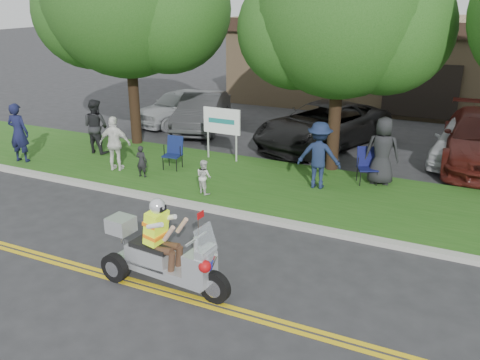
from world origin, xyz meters
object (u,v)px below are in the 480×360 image
at_px(lawn_chair_a, 174,150).
at_px(lawn_chair_b, 367,163).
at_px(parked_car_far_left, 179,106).
at_px(spectator_adult_right, 115,144).
at_px(spectator_adult_mid, 96,126).
at_px(parked_car_left, 202,112).
at_px(spectator_adult_left, 18,133).
at_px(parked_car_mid, 323,125).
at_px(trike_scooter, 162,256).
at_px(parked_car_far_right, 464,141).

height_order(lawn_chair_a, lawn_chair_b, lawn_chair_b).
relative_size(lawn_chair_a, parked_car_far_left, 0.24).
distance_m(lawn_chair_b, spectator_adult_right, 7.29).
relative_size(spectator_adult_mid, parked_car_left, 0.41).
bearing_deg(spectator_adult_left, lawn_chair_b, -174.81).
bearing_deg(parked_car_left, spectator_adult_mid, -124.07).
height_order(spectator_adult_left, parked_car_far_left, spectator_adult_left).
xyz_separation_m(spectator_adult_right, parked_car_left, (-0.22, 5.59, -0.21)).
bearing_deg(parked_car_far_left, spectator_adult_left, -87.73).
height_order(lawn_chair_b, spectator_adult_mid, spectator_adult_mid).
xyz_separation_m(lawn_chair_b, parked_car_mid, (-2.21, 3.18, 0.10)).
bearing_deg(lawn_chair_b, parked_car_mid, 99.35).
distance_m(lawn_chair_b, parked_car_mid, 3.87).
distance_m(spectator_adult_left, parked_car_mid, 9.95).
xyz_separation_m(trike_scooter, parked_car_far_right, (4.58, 10.17, 0.09)).
xyz_separation_m(spectator_adult_mid, spectator_adult_right, (1.69, -1.15, -0.08)).
bearing_deg(parked_car_mid, parked_car_left, -162.53).
xyz_separation_m(spectator_adult_right, parked_car_mid, (4.74, 5.34, -0.15)).
distance_m(lawn_chair_b, spectator_adult_mid, 8.71).
relative_size(parked_car_left, parked_car_far_right, 1.06).
bearing_deg(spectator_adult_right, lawn_chair_a, -163.04).
bearing_deg(spectator_adult_mid, spectator_adult_right, 147.96).
xyz_separation_m(lawn_chair_a, spectator_adult_mid, (-3.13, 0.24, 0.35)).
distance_m(spectator_adult_left, parked_car_far_right, 13.94).
distance_m(lawn_chair_a, spectator_adult_mid, 3.16).
distance_m(spectator_adult_mid, parked_car_far_left, 4.97).
relative_size(lawn_chair_a, lawn_chair_b, 0.97).
height_order(lawn_chair_b, parked_car_mid, parked_car_mid).
relative_size(lawn_chair_a, parked_car_mid, 0.18).
bearing_deg(spectator_adult_right, parked_car_mid, -146.84).
xyz_separation_m(lawn_chair_a, parked_car_far_right, (7.83, 4.63, 0.05)).
relative_size(spectator_adult_left, spectator_adult_mid, 1.04).
distance_m(spectator_adult_mid, parked_car_left, 4.68).
distance_m(spectator_adult_right, parked_car_left, 5.59).
bearing_deg(lawn_chair_b, spectator_adult_mid, 161.20).
height_order(trike_scooter, spectator_adult_left, spectator_adult_left).
distance_m(lawn_chair_b, parked_car_left, 7.95).
xyz_separation_m(lawn_chair_b, parked_car_far_right, (2.32, 3.38, 0.03)).
relative_size(spectator_adult_mid, parked_car_mid, 0.32).
relative_size(lawn_chair_b, parked_car_far_right, 0.24).
xyz_separation_m(parked_car_far_left, parked_car_far_right, (10.87, -0.56, -0.00)).
relative_size(lawn_chair_b, spectator_adult_mid, 0.56).
bearing_deg(parked_car_mid, spectator_adult_left, -122.89).
bearing_deg(parked_car_far_right, lawn_chair_b, -119.12).
bearing_deg(lawn_chair_a, parked_car_far_right, 23.83).
relative_size(lawn_chair_a, parked_car_left, 0.22).
bearing_deg(parked_car_left, parked_car_far_right, -16.06).
distance_m(spectator_adult_left, parked_car_far_left, 6.92).
relative_size(trike_scooter, spectator_adult_left, 1.42).
relative_size(spectator_adult_mid, parked_car_far_left, 0.44).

